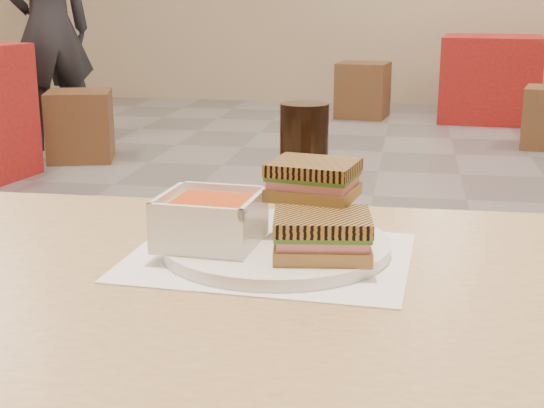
% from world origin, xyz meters
% --- Properties ---
extents(main_table, '(1.22, 0.73, 0.75)m').
position_xyz_m(main_table, '(-0.04, -2.09, 0.64)').
color(main_table, tan).
rests_on(main_table, ground).
extents(tray_liner, '(0.36, 0.29, 0.00)m').
position_xyz_m(tray_liner, '(0.01, -2.00, 0.75)').
color(tray_liner, white).
rests_on(tray_liner, main_table).
extents(plate, '(0.29, 0.29, 0.02)m').
position_xyz_m(plate, '(0.01, -1.98, 0.76)').
color(plate, white).
rests_on(plate, tray_liner).
extents(soup_bowl, '(0.13, 0.13, 0.06)m').
position_xyz_m(soup_bowl, '(-0.07, -2.01, 0.80)').
color(soup_bowl, white).
rests_on(soup_bowl, plate).
extents(panini_lower, '(0.13, 0.11, 0.05)m').
position_xyz_m(panini_lower, '(0.08, -2.03, 0.79)').
color(panini_lower, '#9F7740').
rests_on(panini_lower, plate).
extents(panini_upper, '(0.12, 0.11, 0.05)m').
position_xyz_m(panini_upper, '(0.06, -1.95, 0.84)').
color(panini_upper, '#9F7740').
rests_on(panini_upper, panini_lower).
extents(cola_glass, '(0.07, 0.07, 0.16)m').
position_xyz_m(cola_glass, '(0.01, -1.74, 0.83)').
color(cola_glass, black).
rests_on(cola_glass, main_table).
extents(bg_table_2, '(0.89, 0.89, 0.72)m').
position_xyz_m(bg_table_2, '(0.85, 4.12, 0.36)').
color(bg_table_2, '#A81B1D').
rests_on(bg_table_2, ground).
extents(bg_chair_0r, '(0.51, 0.51, 0.46)m').
position_xyz_m(bg_chair_0r, '(-1.97, 1.88, 0.23)').
color(bg_chair_0r, brown).
rests_on(bg_chair_0r, ground).
extents(bg_chair_2l, '(0.49, 0.49, 0.48)m').
position_xyz_m(bg_chair_2l, '(-0.24, 4.08, 0.24)').
color(bg_chair_2l, brown).
rests_on(bg_chair_2l, ground).
extents(patron_a, '(0.72, 0.71, 1.68)m').
position_xyz_m(patron_a, '(-2.31, 2.24, 0.84)').
color(patron_a, black).
rests_on(patron_a, ground).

